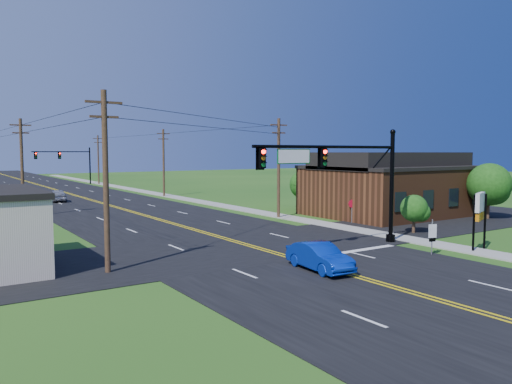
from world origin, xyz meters
TOP-DOWN VIEW (x-y plane):
  - ground at (0.00, 0.00)m, footprint 260.00×260.00m
  - road_main at (0.00, 50.00)m, footprint 16.00×220.00m
  - road_cross at (0.00, 12.00)m, footprint 70.00×10.00m
  - sidewalk at (10.50, 40.00)m, footprint 2.00×160.00m
  - signal_mast_main at (4.34, 8.00)m, footprint 11.30×0.60m
  - signal_mast_far at (4.44, 80.00)m, footprint 10.98×0.60m
  - brick_building at (20.00, 18.00)m, footprint 14.20×11.20m
  - utility_pole_left_a at (-9.50, 10.00)m, footprint 1.80×0.28m
  - utility_pole_left_b at (-9.50, 35.00)m, footprint 1.80×0.28m
  - utility_pole_right_a at (9.80, 22.00)m, footprint 1.80×0.28m
  - utility_pole_right_b at (9.80, 48.00)m, footprint 1.80×0.28m
  - utility_pole_right_c at (9.80, 78.00)m, footprint 1.80×0.28m
  - tree_right_front at (25.00, 11.00)m, footprint 3.80×3.80m
  - tree_right_back at (16.00, 26.00)m, footprint 3.00×3.00m
  - shrub_corner at (13.00, 9.50)m, footprint 2.00×2.00m
  - blue_car at (-0.46, 4.49)m, footprint 1.86×4.32m
  - distant_car at (-3.70, 48.48)m, footprint 2.15×4.49m
  - route_sign at (7.50, 3.76)m, footprint 0.51×0.19m
  - stop_sign at (13.00, 15.88)m, footprint 0.66×0.32m
  - pylon_sign at (10.94, 3.00)m, footprint 1.69×0.87m

SIDE VIEW (x-z plane):
  - ground at x=0.00m, z-range 0.00..0.00m
  - road_main at x=0.00m, z-range 0.00..0.04m
  - road_cross at x=0.00m, z-range 0.00..0.04m
  - sidewalk at x=10.50m, z-range 0.00..0.08m
  - blue_car at x=-0.46m, z-range 0.00..1.38m
  - distant_car at x=-3.70m, z-range 0.00..1.48m
  - route_sign at x=7.50m, z-range 0.17..2.28m
  - stop_sign at x=13.00m, z-range 0.44..2.44m
  - shrub_corner at x=13.00m, z-range 0.42..3.28m
  - brick_building at x=20.00m, z-range 0.00..4.70m
  - pylon_sign at x=10.94m, z-range 0.82..4.37m
  - tree_right_back at x=16.00m, z-range 0.55..4.65m
  - tree_right_front at x=25.00m, z-range 0.60..5.60m
  - signal_mast_far at x=4.44m, z-range 0.81..8.29m
  - utility_pole_left_a at x=-9.50m, z-range 0.22..9.22m
  - utility_pole_left_b at x=-9.50m, z-range 0.22..9.22m
  - utility_pole_right_a at x=9.80m, z-range 0.22..9.22m
  - utility_pole_right_b at x=9.80m, z-range 0.22..9.22m
  - utility_pole_right_c at x=9.80m, z-range 0.22..9.22m
  - signal_mast_main at x=4.34m, z-range 1.01..8.49m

